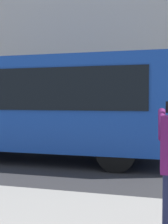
# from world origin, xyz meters

# --- Properties ---
(ground_plane) EXTENTS (60.00, 60.00, 0.00)m
(ground_plane) POSITION_xyz_m (0.00, 0.00, 0.00)
(ground_plane) COLOR #2B2B2D
(building_facade_far) EXTENTS (28.00, 1.55, 12.00)m
(building_facade_far) POSITION_xyz_m (-0.02, -6.80, 5.99)
(building_facade_far) COLOR beige
(building_facade_far) RESTS_ON ground_plane
(red_bus) EXTENTS (9.05, 2.54, 3.08)m
(red_bus) POSITION_xyz_m (4.32, 0.26, 1.68)
(red_bus) COLOR #1947AD
(red_bus) RESTS_ON ground_plane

